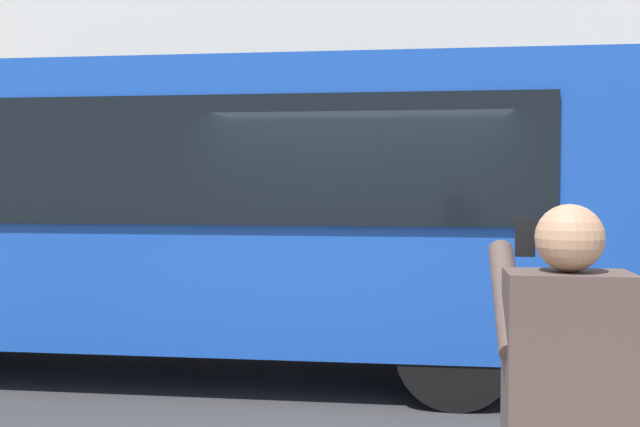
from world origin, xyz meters
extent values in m
plane|color=#2B2B2D|center=(0.00, 0.00, 0.00)|extent=(60.00, 60.00, 0.00)
cube|color=navy|center=(-3.50, -6.20, 3.00)|extent=(4.40, 1.10, 0.24)
cube|color=#1947AD|center=(2.20, -0.68, 1.70)|extent=(9.00, 2.50, 2.60)
cube|color=black|center=(2.20, 0.58, 2.10)|extent=(7.60, 0.06, 1.10)
cylinder|color=black|center=(-0.80, -1.78, 0.50)|extent=(1.00, 0.28, 1.00)
cylinder|color=black|center=(-0.80, 0.42, 0.50)|extent=(1.00, 0.28, 1.00)
cube|color=#473833|center=(-0.99, 4.35, 1.30)|extent=(0.40, 0.24, 0.66)
sphere|color=#A87A5B|center=(-0.99, 4.35, 1.74)|extent=(0.22, 0.22, 0.22)
cylinder|color=#473833|center=(-0.81, 4.19, 1.52)|extent=(0.09, 0.48, 0.37)
cube|color=black|center=(-0.89, 4.05, 1.72)|extent=(0.07, 0.01, 0.14)
camera|label=1|loc=(-0.52, 6.89, 1.92)|focal=42.87mm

